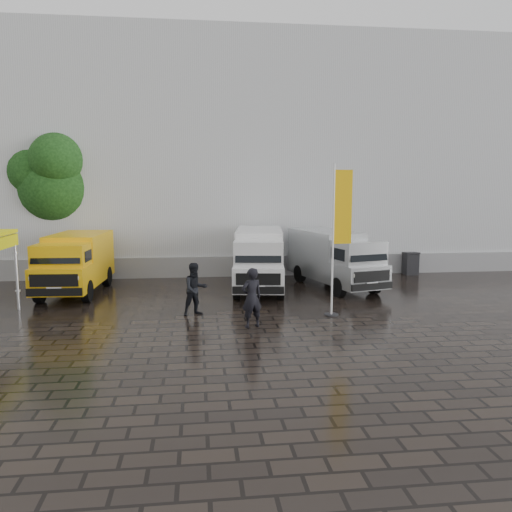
{
  "coord_description": "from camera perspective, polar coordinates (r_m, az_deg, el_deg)",
  "views": [
    {
      "loc": [
        -3.39,
        -16.32,
        4.34
      ],
      "look_at": [
        -1.22,
        2.2,
        1.79
      ],
      "focal_mm": 35.0,
      "sensor_mm": 36.0,
      "label": 1
    }
  ],
  "objects": [
    {
      "name": "ground",
      "position": [
        17.23,
        4.94,
        -6.83
      ],
      "size": [
        120.0,
        120.0,
        0.0
      ],
      "primitive_type": "plane",
      "color": "black",
      "rests_on": "ground"
    },
    {
      "name": "exhibition_hall",
      "position": [
        32.81,
        2.85,
        10.69
      ],
      "size": [
        44.0,
        16.0,
        12.0
      ],
      "primitive_type": "cube",
      "color": "silver",
      "rests_on": "ground"
    },
    {
      "name": "hall_plinth",
      "position": [
        25.16,
        5.78,
        -1.02
      ],
      "size": [
        44.0,
        0.15,
        1.0
      ],
      "primitive_type": "cube",
      "color": "gray",
      "rests_on": "ground"
    },
    {
      "name": "van_yellow",
      "position": [
        21.86,
        -19.95,
        -0.9
      ],
      "size": [
        2.29,
        5.35,
        2.42
      ],
      "primitive_type": null,
      "rotation": [
        0.0,
        0.0,
        -0.05
      ],
      "color": "#F7B50D",
      "rests_on": "ground"
    },
    {
      "name": "van_white",
      "position": [
        21.28,
        0.35,
        -0.5
      ],
      "size": [
        2.71,
        6.06,
        2.54
      ],
      "primitive_type": null,
      "rotation": [
        0.0,
        0.0,
        -0.13
      ],
      "color": "silver",
      "rests_on": "ground"
    },
    {
      "name": "van_silver",
      "position": [
        22.06,
        8.95,
        -0.43
      ],
      "size": [
        3.28,
        5.93,
        2.44
      ],
      "primitive_type": null,
      "rotation": [
        0.0,
        0.0,
        0.26
      ],
      "color": "#B7BBBC",
      "rests_on": "ground"
    },
    {
      "name": "flagpole",
      "position": [
        17.02,
        9.4,
        2.78
      ],
      "size": [
        0.88,
        0.5,
        5.14
      ],
      "color": "black",
      "rests_on": "ground"
    },
    {
      "name": "tree",
      "position": [
        26.64,
        -21.83,
        7.79
      ],
      "size": [
        3.99,
        4.07,
        7.16
      ],
      "color": "black",
      "rests_on": "ground"
    },
    {
      "name": "wheelie_bin",
      "position": [
        26.3,
        17.24,
        -0.81
      ],
      "size": [
        0.69,
        0.69,
        1.13
      ],
      "primitive_type": "cube",
      "rotation": [
        0.0,
        0.0,
        0.01
      ],
      "color": "black",
      "rests_on": "ground"
    },
    {
      "name": "person_front",
      "position": [
        15.6,
        -0.5,
        -4.79
      ],
      "size": [
        0.8,
        0.65,
        1.89
      ],
      "primitive_type": "imported",
      "rotation": [
        0.0,
        0.0,
        3.48
      ],
      "color": "black",
      "rests_on": "ground"
    },
    {
      "name": "person_tent",
      "position": [
        17.24,
        -6.94,
        -3.77
      ],
      "size": [
        1.07,
        0.97,
        1.8
      ],
      "primitive_type": "imported",
      "rotation": [
        0.0,
        0.0,
        0.4
      ],
      "color": "black",
      "rests_on": "ground"
    }
  ]
}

